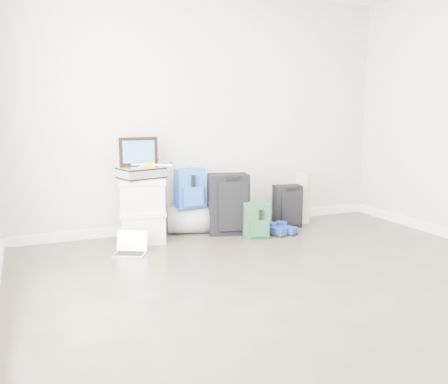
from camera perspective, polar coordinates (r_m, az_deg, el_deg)
name	(u,v)px	position (r m, az deg, el deg)	size (l,w,h in m)	color
ground	(330,304)	(3.62, 12.66, -13.05)	(5.00, 5.00, 0.00)	#3A312A
room_envelope	(339,60)	(3.36, 13.63, 15.20)	(4.52, 5.02, 2.71)	beige
boxes_stack	(142,210)	(5.09, -9.79, -2.16)	(0.54, 0.46, 0.68)	silver
briefcase	(141,173)	(5.02, -9.93, 2.29)	(0.43, 0.31, 0.12)	#B2B2B7
painting	(139,152)	(5.09, -10.25, 4.81)	(0.41, 0.05, 0.30)	black
drone	(149,165)	(5.01, -9.01, 3.28)	(0.43, 0.43, 0.05)	gold
duffel_bag	(190,220)	(5.41, -4.15, -3.37)	(0.30, 0.30, 0.49)	#919498
blue_backpack	(190,189)	(5.31, -4.10, 0.37)	(0.32, 0.24, 0.44)	#18409C
large_suitcase	(229,204)	(5.33, 0.56, -1.47)	(0.48, 0.36, 0.68)	black
green_backpack	(256,221)	(5.21, 3.93, -3.51)	(0.31, 0.27, 0.38)	#163D24
carry_on	(288,206)	(5.70, 7.65, -1.71)	(0.35, 0.26, 0.51)	black
shoes	(280,231)	(5.39, 6.71, -4.63)	(0.34, 0.30, 0.09)	black
rolled_rug	(302,198)	(5.94, 9.34, -0.71)	(0.20, 0.20, 0.62)	tan
laptop	(131,249)	(4.75, -11.16, -6.69)	(0.37, 0.33, 0.21)	#B4B4B9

